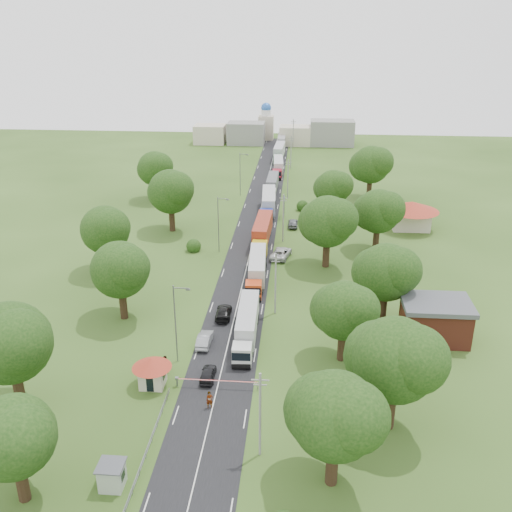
# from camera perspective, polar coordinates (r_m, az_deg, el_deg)

# --- Properties ---
(ground) EXTENTS (260.00, 260.00, 0.00)m
(ground) POSITION_cam_1_polar(r_m,az_deg,el_deg) (86.28, -1.50, -3.41)
(ground) COLOR #2C4617
(ground) RESTS_ON ground
(road) EXTENTS (8.00, 200.00, 0.04)m
(road) POSITION_cam_1_polar(r_m,az_deg,el_deg) (104.55, -0.34, 1.37)
(road) COLOR black
(road) RESTS_ON ground
(boom_barrier) EXTENTS (9.22, 0.35, 1.18)m
(boom_barrier) POSITION_cam_1_polar(r_m,az_deg,el_deg) (64.58, -5.14, -12.33)
(boom_barrier) COLOR slate
(boom_barrier) RESTS_ON ground
(guard_booth) EXTENTS (4.40, 4.40, 3.45)m
(guard_booth) POSITION_cam_1_polar(r_m,az_deg,el_deg) (65.03, -10.35, -11.02)
(guard_booth) COLOR beige
(guard_booth) RESTS_ON ground
(kiosk) EXTENTS (2.30, 2.30, 2.41)m
(kiosk) POSITION_cam_1_polar(r_m,az_deg,el_deg) (54.32, -14.22, -20.49)
(kiosk) COLOR #99A593
(kiosk) RESTS_ON ground
(guard_rail) EXTENTS (0.10, 17.00, 1.70)m
(guard_rail) POSITION_cam_1_polar(r_m,az_deg,el_deg) (58.14, -10.54, -18.36)
(guard_rail) COLOR slate
(guard_rail) RESTS_ON ground
(info_sign) EXTENTS (0.12, 3.10, 4.10)m
(info_sign) POSITION_cam_1_polar(r_m,az_deg,el_deg) (117.43, 2.84, 5.29)
(info_sign) COLOR slate
(info_sign) RESTS_ON ground
(pole_0) EXTENTS (1.60, 0.24, 9.00)m
(pole_0) POSITION_cam_1_polar(r_m,az_deg,el_deg) (53.61, 0.41, -15.48)
(pole_0) COLOR gray
(pole_0) RESTS_ON ground
(pole_1) EXTENTS (1.60, 0.24, 9.00)m
(pole_1) POSITION_cam_1_polar(r_m,az_deg,el_deg) (77.58, 1.96, -2.69)
(pole_1) COLOR gray
(pole_1) RESTS_ON ground
(pole_2) EXTENTS (1.60, 0.24, 9.00)m
(pole_2) POSITION_cam_1_polar(r_m,az_deg,el_deg) (103.59, 2.74, 3.89)
(pole_2) COLOR gray
(pole_2) RESTS_ON ground
(pole_3) EXTENTS (1.60, 0.24, 9.00)m
(pole_3) POSITION_cam_1_polar(r_m,az_deg,el_deg) (130.43, 3.21, 7.80)
(pole_3) COLOR gray
(pole_3) RESTS_ON ground
(pole_4) EXTENTS (1.60, 0.24, 9.00)m
(pole_4) POSITION_cam_1_polar(r_m,az_deg,el_deg) (157.67, 3.52, 10.37)
(pole_4) COLOR gray
(pole_4) RESTS_ON ground
(pole_5) EXTENTS (1.60, 0.24, 9.00)m
(pole_5) POSITION_cam_1_polar(r_m,az_deg,el_deg) (185.14, 3.74, 12.18)
(pole_5) COLOR gray
(pole_5) RESTS_ON ground
(lamp_0) EXTENTS (2.03, 0.22, 10.00)m
(lamp_0) POSITION_cam_1_polar(r_m,az_deg,el_deg) (67.02, -7.96, -6.38)
(lamp_0) COLOR slate
(lamp_0) RESTS_ON ground
(lamp_1) EXTENTS (2.03, 0.22, 10.00)m
(lamp_1) POSITION_cam_1_polar(r_m,az_deg,el_deg) (98.58, -3.71, 3.42)
(lamp_1) COLOR slate
(lamp_1) RESTS_ON ground
(lamp_2) EXTENTS (2.03, 0.22, 10.00)m
(lamp_2) POSITION_cam_1_polar(r_m,az_deg,el_deg) (131.88, -1.54, 8.38)
(lamp_2) COLOR slate
(lamp_2) RESTS_ON ground
(tree_0) EXTENTS (8.80, 8.80, 11.07)m
(tree_0) POSITION_cam_1_polar(r_m,az_deg,el_deg) (49.83, 7.90, -15.42)
(tree_0) COLOR #382616
(tree_0) RESTS_ON ground
(tree_1) EXTENTS (9.60, 9.60, 12.05)m
(tree_1) POSITION_cam_1_polar(r_m,az_deg,el_deg) (56.71, 13.71, -9.95)
(tree_1) COLOR #382616
(tree_1) RESTS_ON ground
(tree_2) EXTENTS (8.00, 8.00, 10.10)m
(tree_2) POSITION_cam_1_polar(r_m,az_deg,el_deg) (67.16, 8.80, -5.36)
(tree_2) COLOR #382616
(tree_2) RESTS_ON ground
(tree_3) EXTENTS (8.80, 8.80, 11.07)m
(tree_3) POSITION_cam_1_polar(r_m,az_deg,el_deg) (76.55, 12.85, -1.55)
(tree_3) COLOR #382616
(tree_3) RESTS_ON ground
(tree_4) EXTENTS (9.60, 9.60, 12.05)m
(tree_4) POSITION_cam_1_polar(r_m,az_deg,el_deg) (92.38, 7.18, 3.48)
(tree_4) COLOR #382616
(tree_4) RESTS_ON ground
(tree_5) EXTENTS (8.80, 8.80, 11.07)m
(tree_5) POSITION_cam_1_polar(r_m,az_deg,el_deg) (100.94, 12.13, 4.42)
(tree_5) COLOR #382616
(tree_5) RESTS_ON ground
(tree_6) EXTENTS (8.00, 8.00, 10.10)m
(tree_6) POSITION_cam_1_polar(r_m,az_deg,el_deg) (116.69, 7.72, 6.84)
(tree_6) COLOR #382616
(tree_6) RESTS_ON ground
(tree_7) EXTENTS (9.60, 9.60, 12.05)m
(tree_7) POSITION_cam_1_polar(r_m,az_deg,el_deg) (131.67, 11.42, 8.96)
(tree_7) COLOR #382616
(tree_7) RESTS_ON ground
(tree_8) EXTENTS (8.00, 8.00, 10.10)m
(tree_8) POSITION_cam_1_polar(r_m,az_deg,el_deg) (52.17, -23.08, -16.19)
(tree_8) COLOR #382616
(tree_8) RESTS_ON ground
(tree_9) EXTENTS (9.60, 9.60, 12.05)m
(tree_9) POSITION_cam_1_polar(r_m,az_deg,el_deg) (62.82, -23.33, -7.88)
(tree_9) COLOR #382616
(tree_9) RESTS_ON ground
(tree_10) EXTENTS (8.80, 8.80, 11.07)m
(tree_10) POSITION_cam_1_polar(r_m,az_deg,el_deg) (77.55, -13.44, -1.28)
(tree_10) COLOR #382616
(tree_10) RESTS_ON ground
(tree_11) EXTENTS (8.80, 8.80, 11.07)m
(tree_11) POSITION_cam_1_polar(r_m,az_deg,el_deg) (92.94, -14.84, 2.59)
(tree_11) COLOR #382616
(tree_11) RESTS_ON ground
(tree_12) EXTENTS (9.60, 9.60, 12.05)m
(tree_12) POSITION_cam_1_polar(r_m,az_deg,el_deg) (109.38, -8.55, 6.42)
(tree_12) COLOR #382616
(tree_12) RESTS_ON ground
(tree_13) EXTENTS (8.80, 8.80, 11.07)m
(tree_13) POSITION_cam_1_polar(r_m,az_deg,el_deg) (130.19, -10.07, 8.62)
(tree_13) COLOR #382616
(tree_13) RESTS_ON ground
(house_brick) EXTENTS (8.60, 6.60, 5.20)m
(house_brick) POSITION_cam_1_polar(r_m,az_deg,el_deg) (75.99, 17.47, -6.09)
(house_brick) COLOR maroon
(house_brick) RESTS_ON ground
(house_cream) EXTENTS (10.08, 10.08, 5.80)m
(house_cream) POSITION_cam_1_polar(r_m,az_deg,el_deg) (114.44, 15.29, 4.38)
(house_cream) COLOR beige
(house_cream) RESTS_ON ground
(distant_town) EXTENTS (52.00, 8.00, 8.00)m
(distant_town) POSITION_cam_1_polar(r_m,az_deg,el_deg) (190.41, 2.28, 12.13)
(distant_town) COLOR gray
(distant_town) RESTS_ON ground
(church) EXTENTS (5.00, 5.00, 12.30)m
(church) POSITION_cam_1_polar(r_m,az_deg,el_deg) (198.20, 1.01, 13.11)
(church) COLOR beige
(church) RESTS_ON ground
(truck_0) EXTENTS (2.63, 13.84, 3.83)m
(truck_0) POSITION_cam_1_polar(r_m,az_deg,el_deg) (72.58, -0.92, -6.92)
(truck_0) COLOR silver
(truck_0) RESTS_ON ground
(truck_1) EXTENTS (2.98, 14.22, 3.93)m
(truck_1) POSITION_cam_1_polar(r_m,az_deg,el_deg) (88.01, 0.10, -1.36)
(truck_1) COLOR #C33D16
(truck_1) RESTS_ON ground
(truck_2) EXTENTS (2.99, 15.39, 4.26)m
(truck_2) POSITION_cam_1_polar(r_m,az_deg,el_deg) (102.95, 0.62, 2.37)
(truck_2) COLOR gold
(truck_2) RESTS_ON ground
(truck_3) EXTENTS (3.35, 15.71, 4.34)m
(truck_3) POSITION_cam_1_polar(r_m,az_deg,el_deg) (119.66, 1.25, 5.29)
(truck_3) COLOR navy
(truck_3) RESTS_ON ground
(truck_4) EXTENTS (2.47, 13.58, 3.76)m
(truck_4) POSITION_cam_1_polar(r_m,az_deg,el_deg) (134.90, 1.64, 7.14)
(truck_4) COLOR silver
(truck_4) RESTS_ON ground
(truck_5) EXTENTS (3.03, 13.93, 3.85)m
(truck_5) POSITION_cam_1_polar(r_m,az_deg,el_deg) (152.29, 2.24, 8.94)
(truck_5) COLOR maroon
(truck_5) RESTS_ON ground
(truck_6) EXTENTS (3.01, 15.03, 4.16)m
(truck_6) POSITION_cam_1_polar(r_m,az_deg,el_deg) (168.57, 2.33, 10.32)
(truck_6) COLOR #26672D
(truck_6) RESTS_ON ground
(truck_7) EXTENTS (2.60, 13.75, 3.81)m
(truck_7) POSITION_cam_1_polar(r_m,az_deg,el_deg) (184.97, 2.56, 11.35)
(truck_7) COLOR silver
(truck_7) RESTS_ON ground
(car_lane_front) EXTENTS (1.61, 3.95, 1.34)m
(car_lane_front) POSITION_cam_1_polar(r_m,az_deg,el_deg) (66.04, -4.82, -11.67)
(car_lane_front) COLOR black
(car_lane_front) RESTS_ON ground
(car_lane_mid) EXTENTS (1.72, 4.58, 1.49)m
(car_lane_mid) POSITION_cam_1_polar(r_m,az_deg,el_deg) (72.33, -5.15, -8.31)
(car_lane_mid) COLOR gray
(car_lane_mid) RESTS_ON ground
(car_lane_rear) EXTENTS (2.19, 5.06, 1.45)m
(car_lane_rear) POSITION_cam_1_polar(r_m,az_deg,el_deg) (78.49, -3.26, -5.63)
(car_lane_rear) COLOR black
(car_lane_rear) RESTS_ON ground
(car_verge_near) EXTENTS (3.98, 6.39, 1.65)m
(car_verge_near) POSITION_cam_1_polar(r_m,az_deg,el_deg) (97.66, 2.53, 0.30)
(car_verge_near) COLOR silver
(car_verge_near) RESTS_ON ground
(car_verge_far) EXTENTS (1.91, 4.70, 1.60)m
(car_verge_far) POSITION_cam_1_polar(r_m,az_deg,el_deg) (112.54, 3.72, 3.31)
(car_verge_far) COLOR #5A5E62
(car_verge_far) RESTS_ON ground
(pedestrian_near) EXTENTS (0.81, 0.63, 1.96)m
(pedestrian_near) POSITION_cam_1_polar(r_m,az_deg,el_deg) (61.57, -4.66, -14.17)
(pedestrian_near) COLOR gray
(pedestrian_near) RESTS_ON ground
(pedestrian_booth) EXTENTS (0.87, 1.02, 1.84)m
(pedestrian_booth) POSITION_cam_1_polar(r_m,az_deg,el_deg) (67.96, -9.07, -10.56)
(pedestrian_booth) COLOR gray
(pedestrian_booth) RESTS_ON ground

